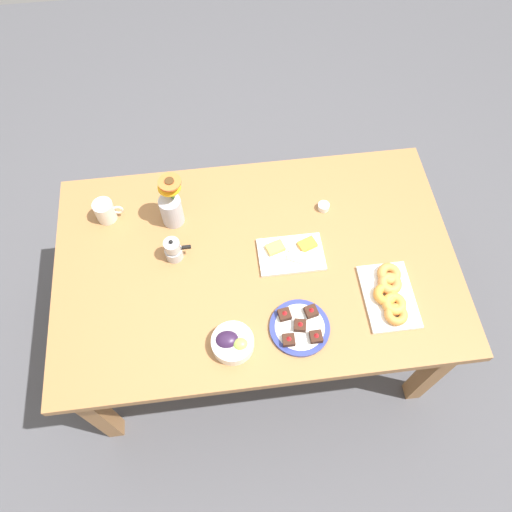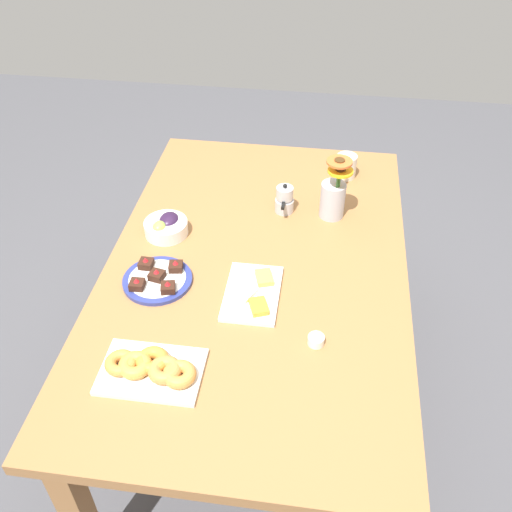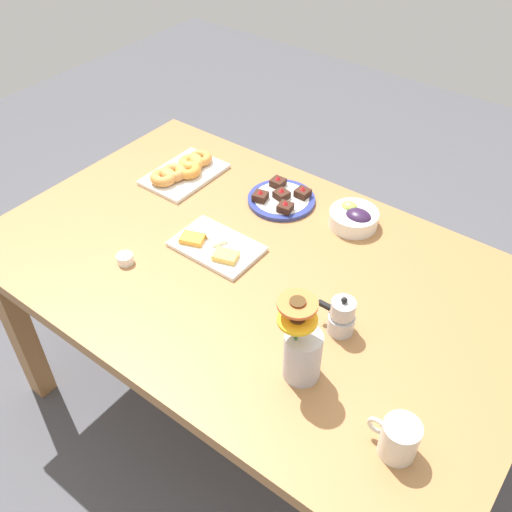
{
  "view_description": "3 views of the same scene",
  "coord_description": "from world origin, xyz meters",
  "views": [
    {
      "loc": [
        -0.12,
        -0.96,
        2.48
      ],
      "look_at": [
        0.0,
        0.0,
        0.78
      ],
      "focal_mm": 35.0,
      "sensor_mm": 36.0,
      "label": 1
    },
    {
      "loc": [
        1.41,
        0.2,
        2.0
      ],
      "look_at": [
        0.0,
        0.0,
        0.78
      ],
      "focal_mm": 40.0,
      "sensor_mm": 36.0,
      "label": 2
    },
    {
      "loc": [
        -0.73,
        0.97,
        1.87
      ],
      "look_at": [
        0.0,
        0.0,
        0.78
      ],
      "focal_mm": 40.0,
      "sensor_mm": 36.0,
      "label": 3
    }
  ],
  "objects": [
    {
      "name": "ground_plane",
      "position": [
        0.0,
        0.0,
        0.0
      ],
      "size": [
        6.0,
        6.0,
        0.0
      ],
      "primitive_type": "plane",
      "color": "#4C4C51"
    },
    {
      "name": "dessert_plate",
      "position": [
        0.12,
        -0.3,
        0.75
      ],
      "size": [
        0.22,
        0.22,
        0.05
      ],
      "color": "navy",
      "rests_on": "dining_table"
    },
    {
      "name": "dining_table",
      "position": [
        0.0,
        0.0,
        0.65
      ],
      "size": [
        1.6,
        1.0,
        0.74
      ],
      "color": "#9E6B3D",
      "rests_on": "ground_plane"
    },
    {
      "name": "grape_bowl",
      "position": [
        -0.13,
        -0.34,
        0.77
      ],
      "size": [
        0.15,
        0.15,
        0.07
      ],
      "color": "white",
      "rests_on": "dining_table"
    },
    {
      "name": "moka_pot",
      "position": [
        -0.32,
        0.06,
        0.79
      ],
      "size": [
        0.11,
        0.07,
        0.12
      ],
      "color": "#B7B7BC",
      "rests_on": "dining_table"
    },
    {
      "name": "croissant_platter",
      "position": [
        0.49,
        -0.22,
        0.76
      ],
      "size": [
        0.19,
        0.28,
        0.05
      ],
      "color": "white",
      "rests_on": "dining_table"
    },
    {
      "name": "jam_cup_honey",
      "position": [
        0.31,
        0.22,
        0.76
      ],
      "size": [
        0.05,
        0.05,
        0.03
      ],
      "color": "white",
      "rests_on": "dining_table"
    },
    {
      "name": "flower_vase",
      "position": [
        -0.31,
        0.24,
        0.83
      ],
      "size": [
        0.11,
        0.11,
        0.25
      ],
      "color": "#B2B2BC",
      "rests_on": "dining_table"
    },
    {
      "name": "coffee_mug",
      "position": [
        -0.59,
        0.28,
        0.79
      ],
      "size": [
        0.12,
        0.08,
        0.1
      ],
      "color": "beige",
      "rests_on": "dining_table"
    },
    {
      "name": "cheese_platter",
      "position": [
        0.14,
        0.01,
        0.75
      ],
      "size": [
        0.26,
        0.17,
        0.03
      ],
      "color": "white",
      "rests_on": "dining_table"
    }
  ]
}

